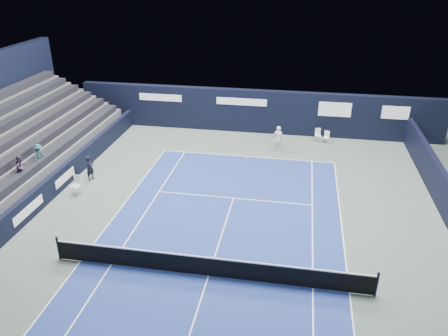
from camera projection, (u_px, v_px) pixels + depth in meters
The scene contains 12 objects.
ground at pixel (218, 247), 19.22m from camera, with size 48.00×48.00×0.00m, color #4B5950.
court_surface at pixel (208, 276), 17.44m from camera, with size 10.97×23.77×0.01m, color navy.
folding_chair_back_a at pixel (318, 133), 30.20m from camera, with size 0.48×0.51×0.90m.
folding_chair_back_b at pixel (326, 136), 29.93m from camera, with size 0.48×0.47×0.84m.
line_judge_chair at pixel (76, 183), 23.37m from camera, with size 0.56×0.55×1.06m.
line_judge at pixel (90, 168), 24.80m from camera, with size 0.53×0.35×1.46m, color black.
court_markings at pixel (208, 276), 17.44m from camera, with size 11.03×23.83×0.00m.
tennis_net at pixel (208, 266), 17.22m from camera, with size 12.90×0.10×1.10m.
back_sponsor_wall at pixel (256, 111), 31.41m from camera, with size 26.00×0.63×3.10m.
side_barrier_left at pixel (62, 177), 23.99m from camera, with size 0.33×22.00×1.20m.
spectator_stand at pixel (6, 143), 24.90m from camera, with size 6.00×18.00×6.40m.
tennis_player at pixel (278, 138), 28.57m from camera, with size 0.69×0.87×1.69m.
Camera 1 is at (3.05, -13.52, 11.46)m, focal length 35.00 mm.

